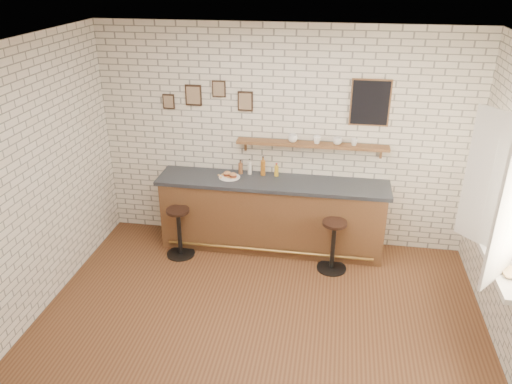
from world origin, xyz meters
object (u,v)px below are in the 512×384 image
(ciabatta_sandwich, at_px, (230,175))
(shelf_cup_a, at_px, (293,138))
(bar_counter, at_px, (272,214))
(condiment_bottle_yellow, at_px, (276,171))
(bitters_bottle_white, at_px, (250,168))
(bitters_bottle_amber, at_px, (263,168))
(bitters_bottle_brown, at_px, (241,168))
(book_lower, at_px, (501,271))
(bar_stool_left, at_px, (179,231))
(shelf_cup_d, at_px, (354,142))
(shelf_cup_b, at_px, (317,140))
(book_upper, at_px, (502,272))
(shelf_cup_c, at_px, (337,141))
(bar_stool_right, at_px, (333,244))
(sandwich_plate, at_px, (229,177))

(ciabatta_sandwich, bearing_deg, shelf_cup_a, 12.90)
(bar_counter, relative_size, condiment_bottle_yellow, 16.81)
(bitters_bottle_white, xyz_separation_m, bitters_bottle_amber, (0.18, 0.00, 0.02))
(bitters_bottle_brown, bearing_deg, book_lower, -31.50)
(bar_stool_left, relative_size, shelf_cup_d, 7.58)
(bitters_bottle_white, xyz_separation_m, shelf_cup_b, (0.89, 0.03, 0.45))
(bar_counter, bearing_deg, book_upper, -33.89)
(bar_counter, xyz_separation_m, shelf_cup_b, (0.55, 0.20, 1.04))
(shelf_cup_d, bearing_deg, condiment_bottle_yellow, 166.01)
(bar_stool_left, xyz_separation_m, shelf_cup_c, (2.02, 0.62, 1.17))
(ciabatta_sandwich, distance_m, bitters_bottle_white, 0.29)
(bar_stool_left, xyz_separation_m, shelf_cup_b, (1.75, 0.62, 1.18))
(bar_counter, bearing_deg, bitters_bottle_white, 152.63)
(book_lower, bearing_deg, bitters_bottle_brown, 143.78)
(bar_counter, height_order, shelf_cup_a, shelf_cup_a)
(shelf_cup_a, height_order, shelf_cup_c, shelf_cup_a)
(bitters_bottle_brown, relative_size, condiment_bottle_yellow, 1.08)
(bar_stool_left, bearing_deg, book_upper, -18.63)
(bitters_bottle_brown, height_order, bar_stool_right, bitters_bottle_brown)
(bar_stool_left, distance_m, book_upper, 3.92)
(book_upper, bearing_deg, bar_counter, 142.24)
(sandwich_plate, xyz_separation_m, shelf_cup_c, (1.40, 0.19, 0.53))
(bar_stool_right, distance_m, shelf_cup_c, 1.33)
(bitters_bottle_amber, bearing_deg, ciabatta_sandwich, -159.21)
(shelf_cup_c, height_order, shelf_cup_d, shelf_cup_c)
(book_lower, bearing_deg, bar_stool_left, 157.15)
(sandwich_plate, height_order, shelf_cup_c, shelf_cup_c)
(shelf_cup_a, xyz_separation_m, shelf_cup_d, (0.80, 0.00, -0.01))
(bar_counter, height_order, book_lower, bar_counter)
(sandwich_plate, height_order, shelf_cup_a, shelf_cup_a)
(book_upper, bearing_deg, bitters_bottle_white, 142.98)
(condiment_bottle_yellow, distance_m, shelf_cup_b, 0.70)
(sandwich_plate, distance_m, bitters_bottle_amber, 0.47)
(bar_counter, distance_m, bitters_bottle_brown, 0.77)
(bitters_bottle_amber, relative_size, bar_stool_left, 0.39)
(condiment_bottle_yellow, relative_size, bar_stool_left, 0.27)
(shelf_cup_a, distance_m, shelf_cup_d, 0.80)
(bitters_bottle_amber, relative_size, shelf_cup_d, 2.95)
(sandwich_plate, bearing_deg, bitters_bottle_brown, 52.84)
(bar_stool_left, relative_size, shelf_cup_c, 5.79)
(bar_stool_right, bearing_deg, ciabatta_sandwich, 162.71)
(bitters_bottle_amber, relative_size, shelf_cup_b, 2.55)
(bitters_bottle_brown, bearing_deg, shelf_cup_b, 1.45)
(bar_counter, distance_m, shelf_cup_a, 1.09)
(bitters_bottle_brown, distance_m, shelf_cup_d, 1.56)
(sandwich_plate, bearing_deg, condiment_bottle_yellow, 14.60)
(book_lower, height_order, book_upper, book_upper)
(bitters_bottle_white, relative_size, shelf_cup_d, 2.43)
(sandwich_plate, xyz_separation_m, shelf_cup_a, (0.82, 0.19, 0.53))
(condiment_bottle_yellow, xyz_separation_m, shelf_cup_b, (0.52, 0.03, 0.46))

